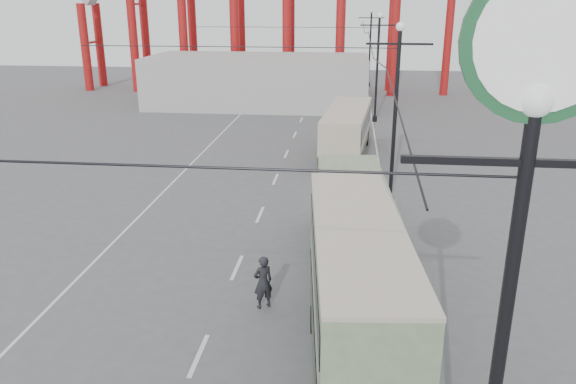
# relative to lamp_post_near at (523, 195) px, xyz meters

# --- Properties ---
(road_markings) EXTENTS (12.52, 120.00, 0.01)m
(road_markings) POSITION_rel_lamp_post_near_xyz_m (-6.46, 22.70, -7.86)
(road_markings) COLOR silver
(road_markings) RESTS_ON ground
(lamp_post_near) EXTENTS (3.20, 0.44, 10.80)m
(lamp_post_near) POSITION_rel_lamp_post_near_xyz_m (0.00, 0.00, 0.00)
(lamp_post_near) COLOR black
(lamp_post_near) RESTS_ON ground
(lamp_post_mid) EXTENTS (3.20, 0.44, 9.32)m
(lamp_post_mid) POSITION_rel_lamp_post_near_xyz_m (0.00, 21.00, -3.18)
(lamp_post_mid) COLOR black
(lamp_post_mid) RESTS_ON ground
(lamp_post_far) EXTENTS (3.20, 0.44, 9.32)m
(lamp_post_far) POSITION_rel_lamp_post_near_xyz_m (0.00, 43.00, -3.18)
(lamp_post_far) COLOR black
(lamp_post_far) RESTS_ON ground
(lamp_post_distant) EXTENTS (3.20, 0.44, 9.32)m
(lamp_post_distant) POSITION_rel_lamp_post_near_xyz_m (0.00, 65.00, -3.18)
(lamp_post_distant) COLOR black
(lamp_post_distant) RESTS_ON ground
(fairground_shed) EXTENTS (22.00, 10.00, 5.00)m
(fairground_shed) POSITION_rel_lamp_post_near_xyz_m (-11.60, 50.00, -5.36)
(fairground_shed) COLOR #AAAAA5
(fairground_shed) RESTS_ON ground
(double_decker_bus) EXTENTS (3.06, 9.16, 4.83)m
(double_decker_bus) POSITION_rel_lamp_post_near_xyz_m (-1.94, 6.27, -5.16)
(double_decker_bus) COLOR #313A1F
(double_decker_bus) RESTS_ON ground
(single_decker_green) EXTENTS (3.53, 12.01, 3.35)m
(single_decker_green) POSITION_rel_lamp_post_near_xyz_m (-1.92, 12.74, -5.97)
(single_decker_green) COLOR #687C5B
(single_decker_green) RESTS_ON ground
(single_decker_cream) EXTENTS (3.57, 10.62, 3.24)m
(single_decker_cream) POSITION_rel_lamp_post_near_xyz_m (-2.39, 31.36, -6.03)
(single_decker_cream) COLOR #BAAC96
(single_decker_cream) RESTS_ON ground
(pedestrian) EXTENTS (0.85, 0.78, 1.96)m
(pedestrian) POSITION_rel_lamp_post_near_xyz_m (-5.07, 10.06, -6.88)
(pedestrian) COLOR black
(pedestrian) RESTS_ON ground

